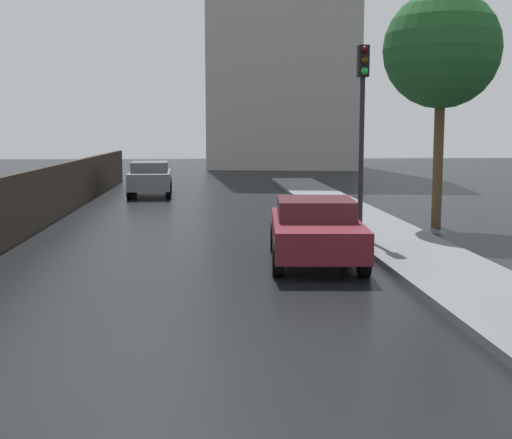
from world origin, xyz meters
name	(u,v)px	position (x,y,z in m)	size (l,w,h in m)	color
ground	(167,372)	(0.00, 0.00, 0.00)	(120.00, 120.00, 0.00)	black
car_maroon_near_kerb	(315,229)	(2.74, 6.45, 0.70)	(2.12, 4.33, 1.34)	maroon
car_grey_mid_road	(150,178)	(-1.98, 21.61, 0.77)	(1.93, 4.43, 1.45)	slate
traffic_light	(362,106)	(4.25, 8.88, 3.35)	(0.26, 0.39, 4.66)	black
street_tree_mid	(442,50)	(7.05, 11.43, 4.99)	(3.28, 3.28, 6.65)	#4C3823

